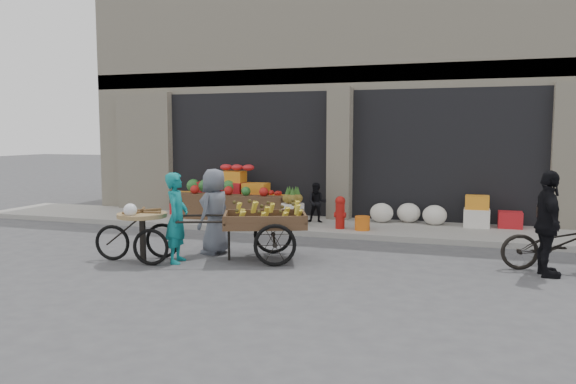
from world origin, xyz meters
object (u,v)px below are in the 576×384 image
(vendor_woman, at_px, (177,218))
(bicycle, at_px, (558,243))
(cyclist, at_px, (548,224))
(vendor_grey, at_px, (215,211))
(orange_bucket, at_px, (362,223))
(tricycle_cart, at_px, (142,229))
(pineapple_bin, at_px, (293,215))
(banana_cart, at_px, (262,218))
(fire_hydrant, at_px, (340,211))
(seated_person, at_px, (317,203))

(vendor_woman, relative_size, bicycle, 0.89)
(cyclist, bearing_deg, vendor_grey, 83.06)
(orange_bucket, xyz_separation_m, tricycle_cart, (-3.12, -3.57, 0.30))
(pineapple_bin, relative_size, cyclist, 0.32)
(tricycle_cart, distance_m, cyclist, 6.54)
(tricycle_cart, height_order, cyclist, cyclist)
(banana_cart, distance_m, tricycle_cart, 2.05)
(fire_hydrant, bearing_deg, cyclist, -33.76)
(fire_hydrant, xyz_separation_m, orange_bucket, (0.50, -0.05, -0.23))
(seated_person, height_order, vendor_woman, vendor_woman)
(orange_bucket, distance_m, banana_cart, 3.12)
(orange_bucket, bearing_deg, pineapple_bin, 176.42)
(tricycle_cart, xyz_separation_m, cyclist, (6.45, 1.07, 0.25))
(tricycle_cart, distance_m, bicycle, 6.81)
(vendor_grey, relative_size, bicycle, 0.90)
(vendor_grey, distance_m, cyclist, 5.55)
(seated_person, distance_m, cyclist, 5.55)
(orange_bucket, height_order, tricycle_cart, tricycle_cart)
(seated_person, bearing_deg, tricycle_cart, -124.23)
(fire_hydrant, bearing_deg, bicycle, -28.19)
(orange_bucket, xyz_separation_m, banana_cart, (-1.22, -2.83, 0.46))
(pineapple_bin, relative_size, vendor_grey, 0.34)
(pineapple_bin, relative_size, tricycle_cart, 0.36)
(cyclist, bearing_deg, bicycle, -34.50)
(pineapple_bin, height_order, seated_person, seated_person)
(fire_hydrant, height_order, bicycle, bicycle)
(bicycle, xyz_separation_m, cyclist, (-0.20, -0.40, 0.37))
(orange_bucket, height_order, vendor_grey, vendor_grey)
(seated_person, distance_m, vendor_grey, 3.46)
(vendor_woman, bearing_deg, vendor_grey, -31.59)
(seated_person, bearing_deg, vendor_grey, -117.21)
(seated_person, bearing_deg, bicycle, -40.71)
(vendor_woman, height_order, cyclist, cyclist)
(pineapple_bin, distance_m, banana_cart, 2.98)
(seated_person, bearing_deg, fire_hydrant, -52.88)
(fire_hydrant, height_order, cyclist, cyclist)
(pineapple_bin, bearing_deg, bicycle, -23.30)
(tricycle_cart, xyz_separation_m, bicycle, (6.65, 1.47, -0.11))
(fire_hydrant, relative_size, cyclist, 0.44)
(pineapple_bin, xyz_separation_m, vendor_woman, (-0.92, -3.55, 0.40))
(tricycle_cart, bearing_deg, banana_cart, 10.74)
(vendor_grey, xyz_separation_m, bicycle, (5.75, 0.50, -0.33))
(orange_bucket, xyz_separation_m, bicycle, (3.53, -2.11, 0.18))
(banana_cart, bearing_deg, seated_person, 68.20)
(vendor_grey, bearing_deg, fire_hydrant, 156.08)
(vendor_grey, bearing_deg, bicycle, 104.00)
(bicycle, bearing_deg, seated_person, 51.35)
(cyclist, bearing_deg, orange_bucket, 45.05)
(vendor_woman, bearing_deg, banana_cart, -76.86)
(pineapple_bin, distance_m, vendor_grey, 2.80)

